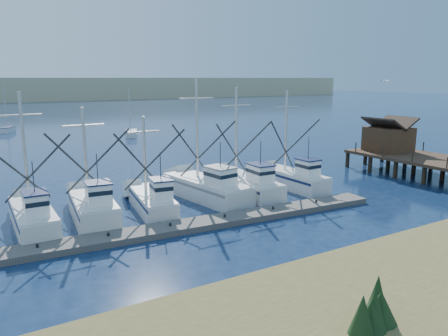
% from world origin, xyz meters
% --- Properties ---
extents(ground, '(500.00, 500.00, 0.00)m').
position_xyz_m(ground, '(0.00, 0.00, 0.00)').
color(ground, '#0C1E38').
rests_on(ground, ground).
extents(floating_dock, '(30.57, 3.91, 0.41)m').
position_xyz_m(floating_dock, '(-6.33, 5.64, 0.20)').
color(floating_dock, '#55514C').
rests_on(floating_dock, ground).
extents(timber_pier, '(7.00, 20.00, 8.00)m').
position_xyz_m(timber_pier, '(21.50, 8.46, 2.57)').
color(timber_pier, black).
rests_on(timber_pier, ground).
extents(dune_ridge, '(360.00, 60.00, 10.00)m').
position_xyz_m(dune_ridge, '(0.00, 210.00, 5.00)').
color(dune_ridge, tan).
rests_on(dune_ridge, ground).
extents(trawler_fleet, '(29.80, 9.22, 9.86)m').
position_xyz_m(trawler_fleet, '(-5.89, 10.68, 0.96)').
color(trawler_fleet, silver).
rests_on(trawler_fleet, ground).
extents(sailboat_near, '(3.49, 5.54, 8.10)m').
position_xyz_m(sailboat_near, '(6.52, 52.92, 0.50)').
color(sailboat_near, silver).
rests_on(sailboat_near, ground).
extents(sailboat_far, '(3.20, 4.92, 8.10)m').
position_xyz_m(sailboat_far, '(-11.18, 70.29, 0.51)').
color(sailboat_far, silver).
rests_on(sailboat_far, ground).
extents(flying_gull, '(1.23, 0.22, 0.22)m').
position_xyz_m(flying_gull, '(15.09, 7.88, 9.58)').
color(flying_gull, white).
rests_on(flying_gull, ground).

